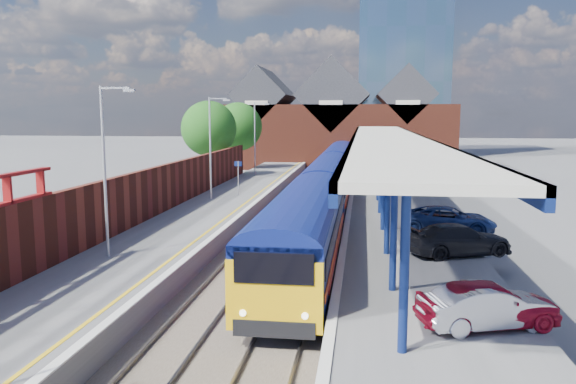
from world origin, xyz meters
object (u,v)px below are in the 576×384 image
Objects in this scene: parked_car_silver at (487,306)px; lamp_post_c at (212,142)px; parked_car_blue at (448,219)px; parked_car_dark at (459,239)px; lamp_post_b at (107,161)px; parked_car_red at (487,303)px; train at (334,170)px; lamp_post_d at (256,133)px; platform_sign at (238,172)px.

lamp_post_c is at bearing 12.75° from parked_car_silver.
lamp_post_c is at bearing 64.40° from parked_car_blue.
lamp_post_c reaches higher than parked_car_dark.
lamp_post_b is at bearing -90.00° from lamp_post_c.
lamp_post_b is 1.51× the size of parked_car_blue.
parked_car_red is 0.85× the size of parked_car_blue.
train reaches higher than parked_car_dark.
lamp_post_b is at bearing 47.04° from parked_car_silver.
lamp_post_c reaches higher than parked_car_silver.
lamp_post_d is 33.22m from parked_car_dark.
parked_car_red is (5.96, -32.42, -0.45)m from train.
lamp_post_b is 16.44m from parked_car_blue.
lamp_post_c and lamp_post_d have the same top height.
parked_car_blue is (14.58, -25.17, -3.35)m from lamp_post_d.
lamp_post_d is 14.25m from platform_sign.
lamp_post_c is 2.80× the size of platform_sign.
platform_sign is at bearing 55.74° from lamp_post_c.
parked_car_silver is at bearing 154.97° from parked_car_dark.
platform_sign is 27.00m from parked_car_red.
parked_car_blue is at bearing -32.17° from lamp_post_c.
platform_sign is at bearing 85.67° from lamp_post_b.
parked_car_red is 1.06× the size of parked_car_silver.
lamp_post_d is (-7.86, 5.51, 2.87)m from train.
parked_car_silver is at bearing -23.67° from lamp_post_b.
platform_sign is (1.36, -14.00, -2.30)m from lamp_post_d.
parked_car_blue is (0.79, 12.88, 0.04)m from parked_car_silver.
parked_car_dark is at bearing -23.16° from parked_car_silver.
parked_car_silver is at bearing -176.92° from parked_car_blue.
lamp_post_c is at bearing -90.00° from lamp_post_d.
lamp_post_c is 3.34m from platform_sign.
parked_car_blue is at bearing -40.21° from platform_sign.
parked_car_red is 0.87× the size of parked_car_dark.
lamp_post_c is 1.00× the size of lamp_post_d.
parked_car_silver is (12.43, -24.05, -1.08)m from platform_sign.
lamp_post_c is 16.00m from lamp_post_d.
parked_car_red is at bearing -62.52° from platform_sign.
train is 33.07m from parked_car_silver.
platform_sign is 0.54× the size of parked_car_blue.
parked_car_dark is at bearing -19.11° from parked_car_red.
platform_sign is (-6.49, -8.49, 0.57)m from train.
platform_sign is (1.36, 18.00, -2.30)m from lamp_post_b.
lamp_post_c is at bearing -124.26° from platform_sign.
train is 27.78m from lamp_post_b.
lamp_post_b is 2.80× the size of platform_sign.
train reaches higher than parked_car_silver.
parked_car_red is at bearing -176.86° from parked_car_blue.
platform_sign reaches higher than parked_car_silver.
parked_car_blue is at bearing -71.12° from train.
lamp_post_c is at bearing 16.88° from parked_car_red.
lamp_post_c is 1.78× the size of parked_car_red.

